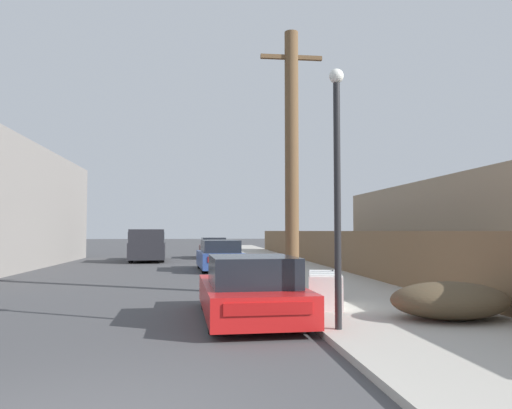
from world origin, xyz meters
TOP-DOWN VIEW (x-y plane):
  - sidewalk_curb at (5.30, 23.50)m, footprint 4.20×63.00m
  - discarded_fridge at (3.95, 6.55)m, footprint 1.06×1.72m
  - parked_sports_car_red at (2.17, 5.71)m, footprint 2.06×4.52m
  - car_parked_mid at (2.07, 18.59)m, footprint 2.16×4.60m
  - car_parked_far at (2.06, 29.12)m, footprint 1.91×4.23m
  - pickup_truck at (-1.93, 25.77)m, footprint 2.38×5.71m
  - utility_pole at (3.75, 9.47)m, footprint 1.80×0.39m
  - street_lamp at (3.52, 3.96)m, footprint 0.26×0.26m
  - brush_pile at (5.94, 4.70)m, footprint 2.31×1.70m
  - wooden_fence at (7.25, 20.64)m, footprint 0.08×42.19m
  - building_right_house at (12.65, 14.21)m, footprint 6.00×16.47m

SIDE VIEW (x-z plane):
  - sidewalk_curb at x=5.30m, z-range 0.00..0.12m
  - brush_pile at x=5.94m, z-range 0.12..0.83m
  - discarded_fridge at x=3.95m, z-range 0.11..0.89m
  - parked_sports_car_red at x=2.17m, z-range -0.06..1.26m
  - car_parked_far at x=2.06m, z-range -0.04..1.33m
  - car_parked_mid at x=2.07m, z-range -0.04..1.35m
  - pickup_truck at x=-1.93m, z-range -0.01..1.90m
  - wooden_fence at x=7.25m, z-range 0.12..1.81m
  - building_right_house at x=12.65m, z-range 0.00..3.77m
  - street_lamp at x=3.52m, z-range 0.49..5.07m
  - utility_pole at x=3.75m, z-range 0.19..7.66m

